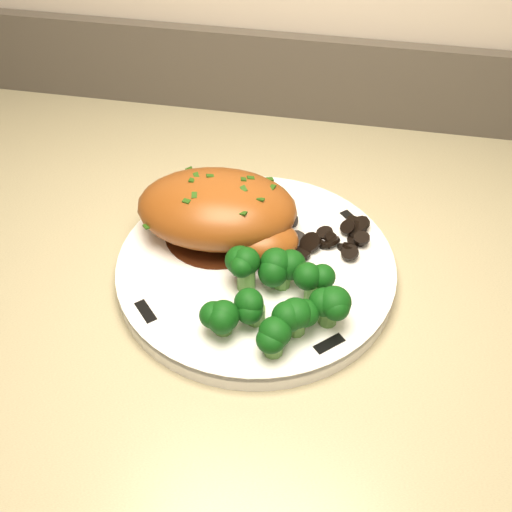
% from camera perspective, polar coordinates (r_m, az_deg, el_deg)
% --- Properties ---
extents(counter, '(1.97, 0.65, 0.97)m').
position_cam_1_polar(counter, '(1.08, 18.84, -19.24)').
color(counter, brown).
rests_on(counter, ground).
extents(plate, '(0.38, 0.38, 0.02)m').
position_cam_1_polar(plate, '(0.70, 0.00, -1.17)').
color(plate, white).
rests_on(plate, counter).
extents(rim_accent_0, '(0.03, 0.03, 0.00)m').
position_cam_1_polar(rim_accent_0, '(0.75, 8.49, 3.26)').
color(rim_accent_0, black).
rests_on(rim_accent_0, plate).
extents(rim_accent_1, '(0.03, 0.03, 0.00)m').
position_cam_1_polar(rim_accent_1, '(0.77, -5.20, 5.26)').
color(rim_accent_1, black).
rests_on(rim_accent_1, plate).
extents(rim_accent_2, '(0.03, 0.03, 0.00)m').
position_cam_1_polar(rim_accent_2, '(0.65, -9.78, -4.89)').
color(rim_accent_2, black).
rests_on(rim_accent_2, plate).
extents(rim_accent_3, '(0.03, 0.03, 0.00)m').
position_cam_1_polar(rim_accent_3, '(0.62, 6.52, -7.78)').
color(rim_accent_3, black).
rests_on(rim_accent_3, plate).
extents(gravy_pool, '(0.12, 0.12, 0.00)m').
position_cam_1_polar(gravy_pool, '(0.72, -3.37, 2.19)').
color(gravy_pool, '#37160A').
rests_on(gravy_pool, plate).
extents(chicken_breast, '(0.19, 0.13, 0.07)m').
position_cam_1_polar(chicken_breast, '(0.70, -3.04, 3.93)').
color(chicken_breast, '#974D1A').
rests_on(chicken_breast, plate).
extents(mushroom_pile, '(0.10, 0.07, 0.03)m').
position_cam_1_polar(mushroom_pile, '(0.71, 5.48, 1.45)').
color(mushroom_pile, black).
rests_on(mushroom_pile, plate).
extents(broccoli_florets, '(0.13, 0.11, 0.04)m').
position_cam_1_polar(broccoli_florets, '(0.62, 1.92, -3.92)').
color(broccoli_florets, '#5A923D').
rests_on(broccoli_florets, plate).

